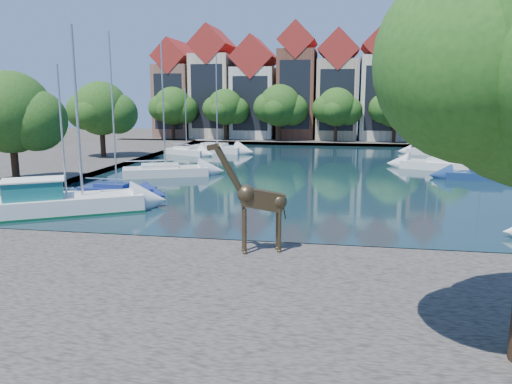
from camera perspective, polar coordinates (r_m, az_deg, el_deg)
ground at (r=22.45m, az=1.89°, el=-6.90°), size 160.00×160.00×0.00m
water_basin at (r=45.78m, az=6.03°, el=2.30°), size 38.00×50.00×0.08m
near_quay at (r=15.91m, az=-1.68°, el=-13.67°), size 50.00×14.00×0.50m
far_quay at (r=77.51m, az=7.63°, el=5.95°), size 60.00×16.00×0.50m
left_quay at (r=53.51m, az=-21.79°, el=3.05°), size 14.00×52.00×0.50m
townhouse_west_end at (r=81.39m, az=-8.96°, el=11.16°), size 5.44×9.18×14.93m
townhouse_west_mid at (r=79.70m, az=-4.80°, el=11.89°), size 5.94×9.18×16.79m
townhouse_west_inner at (r=78.32m, az=-0.09°, el=11.30°), size 6.43×9.18×15.15m
townhouse_center at (r=77.48m, az=4.76°, el=12.02°), size 5.44×9.18×16.93m
townhouse_east_inner at (r=77.17m, az=9.28°, el=11.45°), size 5.94×9.18×15.79m
townhouse_east_mid at (r=77.37m, az=14.21°, el=11.54°), size 6.43×9.18×16.65m
townhouse_east_end at (r=78.10m, az=19.01°, el=10.54°), size 5.44×9.18×14.43m
far_tree_far_west at (r=75.85m, az=-9.45°, el=9.53°), size 7.28×5.60×7.68m
far_tree_west at (r=73.63m, az=-3.48°, el=9.53°), size 6.76×5.20×7.36m
far_tree_mid_west at (r=72.22m, az=2.81°, el=9.68°), size 7.80×6.00×8.00m
far_tree_mid_east at (r=71.69m, az=9.25°, el=9.42°), size 7.02×5.40×7.52m
far_tree_east at (r=72.05m, az=15.71°, el=9.25°), size 7.54×5.80×7.84m
far_tree_far_east at (r=73.28m, az=22.00°, el=8.76°), size 6.76×5.20×7.36m
side_tree_left_near at (r=40.84m, az=-26.14°, el=7.90°), size 7.80×6.00×8.20m
side_tree_left_far at (r=55.09m, az=-17.21°, el=8.92°), size 7.28×5.60×7.88m
giraffe_statue at (r=20.30m, az=0.06°, el=-0.83°), size 3.10×1.35×4.54m
motorsailer at (r=31.20m, az=-21.66°, el=-0.87°), size 9.02×6.76×10.71m
sailboat_left_a at (r=32.43m, az=-20.81°, el=-0.89°), size 5.37×3.22×8.59m
sailboat_left_b at (r=35.47m, az=-15.60°, el=0.35°), size 5.22×2.21×10.90m
sailboat_left_c at (r=43.64m, az=-10.32°, el=2.56°), size 7.54×5.07×11.16m
sailboat_left_d at (r=59.17m, az=-7.93°, el=4.73°), size 5.78×3.88×7.62m
sailboat_left_e at (r=61.03m, az=-4.43°, el=5.11°), size 7.16×4.16×11.44m
sailboat_right_b at (r=45.03m, az=24.36°, el=1.93°), size 5.80×2.34×11.10m
sailboat_right_c at (r=49.79m, az=20.25°, el=3.10°), size 7.27×4.50×11.33m
sailboat_right_d at (r=61.91m, az=19.22°, el=4.55°), size 5.35×3.06×9.58m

